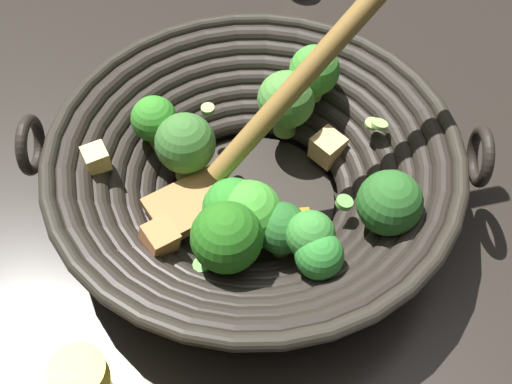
% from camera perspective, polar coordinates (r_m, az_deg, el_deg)
% --- Properties ---
extents(ground_plane, '(4.00, 4.00, 0.00)m').
position_cam_1_polar(ground_plane, '(0.62, -0.17, -1.02)').
color(ground_plane, '#28231E').
extents(wok, '(0.40, 0.37, 0.26)m').
position_cam_1_polar(wok, '(0.57, -0.07, 2.03)').
color(wok, black).
rests_on(wok, ground).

